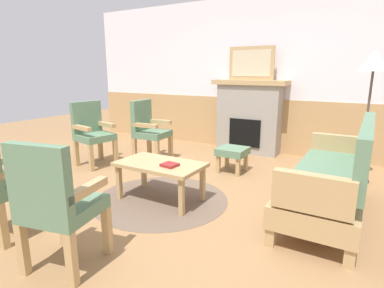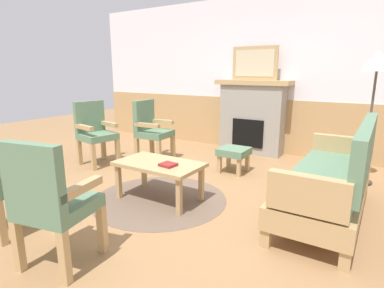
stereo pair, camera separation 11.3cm
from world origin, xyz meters
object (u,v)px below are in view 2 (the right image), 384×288
at_px(armchair_by_window_left, 151,128).
at_px(book_on_table, 168,165).
at_px(fireplace, 252,116).
at_px(coffee_table, 159,167).
at_px(armchair_near_fireplace, 95,130).
at_px(floor_lamp_by_couch, 377,69).
at_px(couch, 331,180).
at_px(footstool, 234,153).
at_px(armchair_front_left, 50,199).
at_px(framed_picture, 255,63).

bearing_deg(armchair_by_window_left, book_on_table, -44.59).
bearing_deg(book_on_table, fireplace, 91.83).
xyz_separation_m(coffee_table, armchair_near_fireplace, (-1.71, 0.58, 0.15)).
bearing_deg(floor_lamp_by_couch, fireplace, 158.65).
bearing_deg(couch, footstool, 150.32).
height_order(couch, floor_lamp_by_couch, floor_lamp_by_couch).
relative_size(fireplace, armchair_near_fireplace, 1.33).
distance_m(footstool, floor_lamp_by_couch, 2.06).
distance_m(armchair_by_window_left, armchair_front_left, 2.87).
height_order(armchair_by_window_left, armchair_front_left, same).
distance_m(framed_picture, floor_lamp_by_couch, 1.97).
bearing_deg(coffee_table, couch, 17.57).
xyz_separation_m(framed_picture, armchair_near_fireplace, (-1.80, -1.97, -1.02)).
distance_m(couch, armchair_near_fireplace, 3.42).
height_order(couch, armchair_by_window_left, same).
height_order(framed_picture, couch, framed_picture).
bearing_deg(armchair_by_window_left, floor_lamp_by_couch, 11.93).
relative_size(couch, coffee_table, 1.88).
bearing_deg(book_on_table, coffee_table, 161.58).
xyz_separation_m(coffee_table, book_on_table, (0.17, -0.06, 0.07)).
xyz_separation_m(book_on_table, armchair_front_left, (-0.05, -1.34, 0.08)).
bearing_deg(framed_picture, floor_lamp_by_couch, -21.36).
xyz_separation_m(fireplace, floor_lamp_by_couch, (1.83, -0.72, 0.80)).
bearing_deg(armchair_front_left, floor_lamp_by_couch, 60.85).
relative_size(couch, book_on_table, 11.08).
distance_m(framed_picture, footstool, 1.77).
xyz_separation_m(framed_picture, coffee_table, (-0.09, -2.55, -1.17)).
xyz_separation_m(fireplace, book_on_table, (0.08, -2.61, -0.20)).
bearing_deg(armchair_by_window_left, armchair_near_fireplace, -134.60).
xyz_separation_m(armchair_by_window_left, floor_lamp_by_couch, (3.02, 0.64, 0.91)).
xyz_separation_m(armchair_front_left, floor_lamp_by_couch, (1.80, 3.23, 0.91)).
bearing_deg(floor_lamp_by_couch, framed_picture, 158.64).
bearing_deg(armchair_near_fireplace, fireplace, 47.67).
bearing_deg(floor_lamp_by_couch, couch, -99.37).
bearing_deg(floor_lamp_by_couch, coffee_table, -136.28).
distance_m(coffee_table, armchair_by_window_left, 1.64).
relative_size(book_on_table, floor_lamp_by_couch, 0.10).
relative_size(armchair_by_window_left, armchair_front_left, 1.00).
bearing_deg(armchair_near_fireplace, armchair_front_left, -47.25).
height_order(armchair_front_left, floor_lamp_by_couch, floor_lamp_by_couch).
xyz_separation_m(fireplace, couch, (1.62, -2.01, -0.26)).
bearing_deg(framed_picture, armchair_near_fireplace, -132.33).
relative_size(footstool, armchair_front_left, 0.41).
distance_m(framed_picture, coffee_table, 2.81).
xyz_separation_m(fireplace, framed_picture, (0.00, 0.00, 0.91)).
bearing_deg(footstool, armchair_front_left, -93.87).
distance_m(fireplace, armchair_near_fireplace, 2.67).
distance_m(armchair_near_fireplace, armchair_front_left, 2.69).
distance_m(book_on_table, armchair_front_left, 1.35).
distance_m(fireplace, footstool, 1.29).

